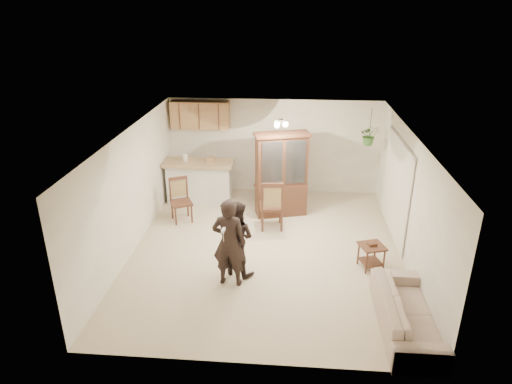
# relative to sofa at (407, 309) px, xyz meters

# --- Properties ---
(floor) EXTENTS (6.50, 6.50, 0.00)m
(floor) POSITION_rel_sofa_xyz_m (-2.35, 2.28, -0.37)
(floor) COLOR #C9B298
(floor) RESTS_ON ground
(ceiling) EXTENTS (5.50, 6.50, 0.02)m
(ceiling) POSITION_rel_sofa_xyz_m (-2.35, 2.28, 2.13)
(ceiling) COLOR silver
(ceiling) RESTS_ON wall_back
(wall_back) EXTENTS (5.50, 0.02, 2.50)m
(wall_back) POSITION_rel_sofa_xyz_m (-2.35, 5.53, 0.88)
(wall_back) COLOR white
(wall_back) RESTS_ON ground
(wall_front) EXTENTS (5.50, 0.02, 2.50)m
(wall_front) POSITION_rel_sofa_xyz_m (-2.35, -0.97, 0.88)
(wall_front) COLOR white
(wall_front) RESTS_ON ground
(wall_left) EXTENTS (0.02, 6.50, 2.50)m
(wall_left) POSITION_rel_sofa_xyz_m (-5.10, 2.28, 0.88)
(wall_left) COLOR white
(wall_left) RESTS_ON ground
(wall_right) EXTENTS (0.02, 6.50, 2.50)m
(wall_right) POSITION_rel_sofa_xyz_m (0.40, 2.28, 0.88)
(wall_right) COLOR white
(wall_right) RESTS_ON ground
(breakfast_bar) EXTENTS (1.60, 0.55, 1.00)m
(breakfast_bar) POSITION_rel_sofa_xyz_m (-4.20, 4.63, 0.13)
(breakfast_bar) COLOR silver
(breakfast_bar) RESTS_ON floor
(bar_top) EXTENTS (1.75, 0.70, 0.08)m
(bar_top) POSITION_rel_sofa_xyz_m (-4.20, 4.63, 0.68)
(bar_top) COLOR #9E855F
(bar_top) RESTS_ON breakfast_bar
(upper_cabinets) EXTENTS (1.50, 0.34, 0.70)m
(upper_cabinets) POSITION_rel_sofa_xyz_m (-4.25, 5.35, 1.73)
(upper_cabinets) COLOR olive
(upper_cabinets) RESTS_ON wall_back
(vertical_blinds) EXTENTS (0.06, 2.30, 2.10)m
(vertical_blinds) POSITION_rel_sofa_xyz_m (0.36, 3.18, 0.73)
(vertical_blinds) COLOR beige
(vertical_blinds) RESTS_ON wall_right
(ceiling_fixture) EXTENTS (0.36, 0.36, 0.20)m
(ceiling_fixture) POSITION_rel_sofa_xyz_m (-2.15, 3.48, 2.03)
(ceiling_fixture) COLOR #FAE9BB
(ceiling_fixture) RESTS_ON ceiling
(hanging_plant) EXTENTS (0.43, 0.37, 0.48)m
(hanging_plant) POSITION_rel_sofa_xyz_m (-0.05, 4.68, 1.48)
(hanging_plant) COLOR #2C4F1F
(hanging_plant) RESTS_ON ceiling
(plant_cord) EXTENTS (0.01, 0.01, 0.65)m
(plant_cord) POSITION_rel_sofa_xyz_m (-0.05, 4.68, 1.81)
(plant_cord) COLOR black
(plant_cord) RESTS_ON ceiling
(sofa) EXTENTS (0.74, 1.88, 0.73)m
(sofa) POSITION_rel_sofa_xyz_m (0.00, 0.00, 0.00)
(sofa) COLOR beige
(sofa) RESTS_ON floor
(adult) EXTENTS (0.69, 0.49, 1.80)m
(adult) POSITION_rel_sofa_xyz_m (-2.94, 1.03, 0.53)
(adult) COLOR black
(adult) RESTS_ON floor
(child) EXTENTS (0.81, 0.73, 1.35)m
(child) POSITION_rel_sofa_xyz_m (-2.86, 1.39, 0.31)
(child) COLOR black
(child) RESTS_ON floor
(china_hutch) EXTENTS (1.37, 0.82, 2.02)m
(china_hutch) POSITION_rel_sofa_xyz_m (-2.11, 4.07, 0.63)
(china_hutch) COLOR #3E1F16
(china_hutch) RESTS_ON floor
(side_table) EXTENTS (0.57, 0.57, 0.55)m
(side_table) POSITION_rel_sofa_xyz_m (-0.29, 1.77, -0.11)
(side_table) COLOR #3E1F16
(side_table) RESTS_ON floor
(chair_bar) EXTENTS (0.62, 0.62, 1.04)m
(chair_bar) POSITION_rel_sofa_xyz_m (-4.41, 3.49, -0.07)
(chair_bar) COLOR #3E1F16
(chair_bar) RESTS_ON floor
(chair_hutch_left) EXTENTS (0.54, 0.54, 1.03)m
(chair_hutch_left) POSITION_rel_sofa_xyz_m (-2.55, 4.89, -0.08)
(chair_hutch_left) COLOR #3E1F16
(chair_hutch_left) RESTS_ON floor
(chair_hutch_right) EXTENTS (0.57, 0.57, 1.17)m
(chair_hutch_right) POSITION_rel_sofa_xyz_m (-2.30, 3.33, -0.03)
(chair_hutch_right) COLOR #3E1F16
(chair_hutch_right) RESTS_ON floor
(controller_adult) EXTENTS (0.06, 0.15, 0.04)m
(controller_adult) POSITION_rel_sofa_xyz_m (-2.97, 0.64, 0.92)
(controller_adult) COLOR silver
(controller_adult) RESTS_ON adult
(controller_child) EXTENTS (0.09, 0.13, 0.04)m
(controller_child) POSITION_rel_sofa_xyz_m (-2.99, 1.08, 0.54)
(controller_child) COLOR silver
(controller_child) RESTS_ON child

